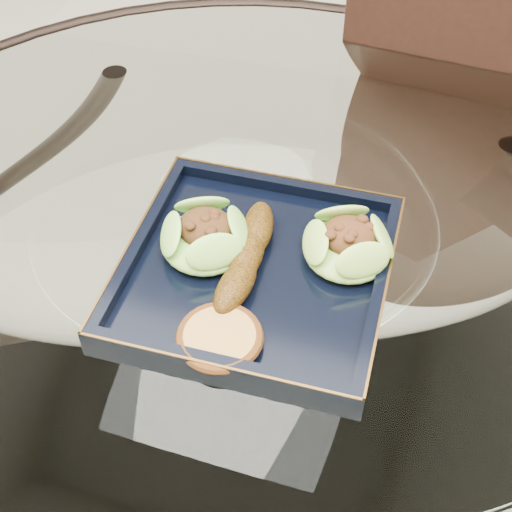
% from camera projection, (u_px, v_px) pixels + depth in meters
% --- Properties ---
extents(dining_table, '(1.13, 1.13, 0.77)m').
position_uv_depth(dining_table, '(239.00, 333.00, 0.91)').
color(dining_table, white).
rests_on(dining_table, ground).
extents(dining_chair, '(0.46, 0.46, 1.00)m').
position_uv_depth(dining_chair, '(438.00, 216.00, 1.12)').
color(dining_chair, black).
rests_on(dining_chair, ground).
extents(navy_plate, '(0.28, 0.28, 0.02)m').
position_uv_depth(navy_plate, '(256.00, 276.00, 0.74)').
color(navy_plate, black).
rests_on(navy_plate, dining_table).
extents(lettuce_wrap_left, '(0.10, 0.10, 0.03)m').
position_uv_depth(lettuce_wrap_left, '(206.00, 238.00, 0.74)').
color(lettuce_wrap_left, '#61A730').
rests_on(lettuce_wrap_left, navy_plate).
extents(lettuce_wrap_right, '(0.10, 0.10, 0.03)m').
position_uv_depth(lettuce_wrap_right, '(348.00, 246.00, 0.74)').
color(lettuce_wrap_right, '#6BB033').
rests_on(lettuce_wrap_right, navy_plate).
extents(roasted_plantain, '(0.04, 0.15, 0.03)m').
position_uv_depth(roasted_plantain, '(247.00, 255.00, 0.73)').
color(roasted_plantain, '#593709').
rests_on(roasted_plantain, navy_plate).
extents(crumb_patty, '(0.08, 0.08, 0.01)m').
position_uv_depth(crumb_patty, '(220.00, 339.00, 0.67)').
color(crumb_patty, gold).
rests_on(crumb_patty, navy_plate).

